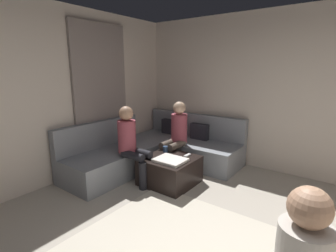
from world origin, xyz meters
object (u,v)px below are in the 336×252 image
(ottoman, at_px, (170,170))
(person_on_couch_side, at_px, (132,142))
(game_remote, at_px, (187,155))
(sectional_couch, at_px, (156,150))
(coffee_mug, at_px, (165,149))
(person_on_couch_back, at_px, (176,133))

(ottoman, distance_m, person_on_couch_side, 0.74)
(game_remote, bearing_deg, person_on_couch_side, -142.37)
(sectional_couch, xyz_separation_m, coffee_mug, (0.43, -0.29, 0.19))
(sectional_couch, height_order, person_on_couch_side, person_on_couch_side)
(game_remote, bearing_deg, coffee_mug, -174.29)
(ottoman, bearing_deg, coffee_mug, 140.71)
(ottoman, relative_size, person_on_couch_back, 0.63)
(game_remote, bearing_deg, ottoman, -129.29)
(ottoman, height_order, game_remote, game_remote)
(sectional_couch, height_order, coffee_mug, sectional_couch)
(coffee_mug, relative_size, person_on_couch_side, 0.08)
(person_on_couch_side, bearing_deg, game_remote, 127.63)
(person_on_couch_back, bearing_deg, game_remote, 144.43)
(coffee_mug, bearing_deg, game_remote, 5.71)
(sectional_couch, bearing_deg, coffee_mug, -34.26)
(ottoman, xyz_separation_m, person_on_couch_back, (-0.25, 0.53, 0.45))
(game_remote, xyz_separation_m, person_on_couch_side, (-0.68, -0.53, 0.23))
(game_remote, distance_m, person_on_couch_back, 0.58)
(coffee_mug, xyz_separation_m, person_on_couch_side, (-0.28, -0.49, 0.19))
(ottoman, height_order, coffee_mug, coffee_mug)
(sectional_couch, height_order, ottoman, sectional_couch)
(ottoman, bearing_deg, person_on_couch_back, 115.42)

